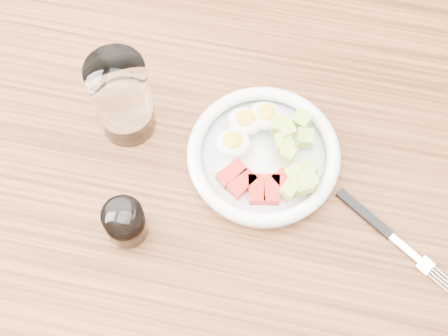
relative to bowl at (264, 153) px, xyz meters
The scene contains 6 objects.
ground 0.79m from the bowl, 131.01° to the right, with size 4.00×4.00×0.00m, color brown.
dining_table 0.14m from the bowl, 131.01° to the right, with size 1.50×0.90×0.77m.
bowl is the anchor object (origin of this frame).
fork 0.21m from the bowl, 21.30° to the right, with size 0.19×0.13×0.01m.
water_glass 0.23m from the bowl, behind, with size 0.09×0.09×0.16m, color white.
coffee_glass 0.24m from the bowl, 138.13° to the right, with size 0.06×0.06×0.07m.
Camera 1 is at (0.07, -0.37, 1.67)m, focal length 50.00 mm.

